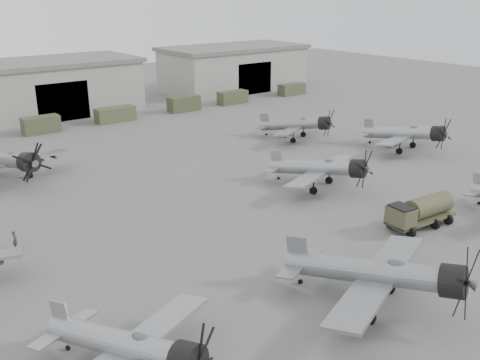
# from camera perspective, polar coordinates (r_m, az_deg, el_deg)

# --- Properties ---
(ground) EXTENTS (220.00, 220.00, 0.00)m
(ground) POSITION_cam_1_polar(r_m,az_deg,el_deg) (43.00, 8.47, -7.31)
(ground) COLOR #60605D
(ground) RESTS_ON ground
(hangar_center) EXTENTS (29.00, 14.80, 8.70)m
(hangar_center) POSITION_cam_1_polar(r_m,az_deg,el_deg) (93.76, -19.86, 9.31)
(hangar_center) COLOR gray
(hangar_center) RESTS_ON ground
(hangar_right) EXTENTS (29.00, 14.80, 8.70)m
(hangar_right) POSITION_cam_1_polar(r_m,az_deg,el_deg) (111.21, -0.68, 11.91)
(hangar_right) COLOR gray
(hangar_right) RESTS_ON ground
(support_truck_3) EXTENTS (5.14, 2.20, 2.37)m
(support_truck_3) POSITION_cam_1_polar(r_m,az_deg,el_deg) (81.60, -20.46, 5.55)
(support_truck_3) COLOR #40462D
(support_truck_3) RESTS_ON ground
(support_truck_4) EXTENTS (6.12, 2.20, 2.24)m
(support_truck_4) POSITION_cam_1_polar(r_m,az_deg,el_deg) (85.51, -13.15, 6.83)
(support_truck_4) COLOR #474A30
(support_truck_4) RESTS_ON ground
(support_truck_5) EXTENTS (5.45, 2.20, 2.53)m
(support_truck_5) POSITION_cam_1_polar(r_m,az_deg,el_deg) (91.17, -6.00, 8.10)
(support_truck_5) COLOR #3F422B
(support_truck_5) RESTS_ON ground
(support_truck_6) EXTENTS (5.54, 2.20, 2.26)m
(support_truck_6) POSITION_cam_1_polar(r_m,az_deg,el_deg) (96.83, -0.78, 8.80)
(support_truck_6) COLOR #42452D
(support_truck_6) RESTS_ON ground
(support_truck_7) EXTENTS (5.51, 2.20, 2.15)m
(support_truck_7) POSITION_cam_1_polar(r_m,az_deg,el_deg) (105.91, 5.54, 9.62)
(support_truck_7) COLOR #42492F
(support_truck_7) RESTS_ON ground
(aircraft_near_0) EXTENTS (11.70, 10.57, 4.74)m
(aircraft_near_0) POSITION_cam_1_polar(r_m,az_deg,el_deg) (29.04, -11.41, -17.08)
(aircraft_near_0) COLOR #93969B
(aircraft_near_0) RESTS_ON ground
(aircraft_near_1) EXTENTS (13.38, 12.08, 5.41)m
(aircraft_near_1) POSITION_cam_1_polar(r_m,az_deg,el_deg) (35.31, 15.17, -9.66)
(aircraft_near_1) COLOR gray
(aircraft_near_1) RESTS_ON ground
(aircraft_mid_2) EXTENTS (12.20, 10.99, 4.90)m
(aircraft_mid_2) POSITION_cam_1_polar(r_m,az_deg,el_deg) (54.91, 8.90, 1.25)
(aircraft_mid_2) COLOR #919399
(aircraft_mid_2) RESTS_ON ground
(aircraft_mid_3) EXTENTS (12.58, 11.32, 4.99)m
(aircraft_mid_3) POSITION_cam_1_polar(r_m,az_deg,el_deg) (70.65, 17.56, 4.74)
(aircraft_mid_3) COLOR #92959A
(aircraft_mid_3) RESTS_ON ground
(aircraft_far_0) EXTENTS (13.40, 12.06, 5.32)m
(aircraft_far_0) POSITION_cam_1_polar(r_m,az_deg,el_deg) (60.91, -23.32, 1.87)
(aircraft_far_0) COLOR gray
(aircraft_far_0) RESTS_ON ground
(aircraft_far_1) EXTENTS (11.51, 10.43, 4.70)m
(aircraft_far_1) POSITION_cam_1_polar(r_m,az_deg,el_deg) (73.05, 6.38, 5.90)
(aircraft_far_1) COLOR gray
(aircraft_far_1) RESTS_ON ground
(fuel_tanker) EXTENTS (6.94, 2.76, 2.62)m
(fuel_tanker) POSITION_cam_1_polar(r_m,az_deg,el_deg) (48.41, 18.72, -3.07)
(fuel_tanker) COLOR #46452E
(fuel_tanker) RESTS_ON ground
(ground_crew) EXTENTS (0.44, 0.60, 1.54)m
(ground_crew) POSITION_cam_1_polar(r_m,az_deg,el_deg) (45.86, -22.87, -5.89)
(ground_crew) COLOR #3B3A26
(ground_crew) RESTS_ON ground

